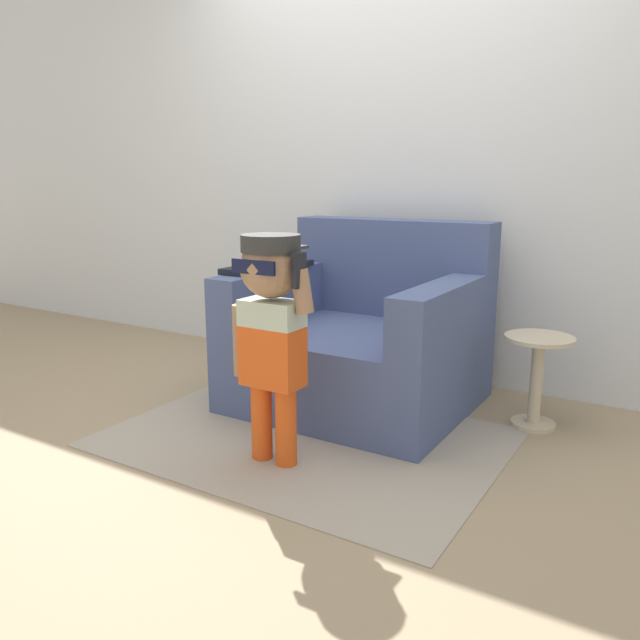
{
  "coord_description": "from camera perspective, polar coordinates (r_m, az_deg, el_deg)",
  "views": [
    {
      "loc": [
        1.55,
        -2.49,
        1.11
      ],
      "look_at": [
        0.15,
        -0.22,
        0.51
      ],
      "focal_mm": 35.0,
      "sensor_mm": 36.0,
      "label": 1
    }
  ],
  "objects": [
    {
      "name": "ground_plane",
      "position": [
        3.13,
        -0.32,
        -8.05
      ],
      "size": [
        10.0,
        10.0,
        0.0
      ],
      "primitive_type": "plane",
      "color": "#998466"
    },
    {
      "name": "person_child",
      "position": [
        2.39,
        -4.47,
        0.56
      ],
      "size": [
        0.37,
        0.28,
        0.91
      ],
      "color": "#E05119",
      "rests_on": "ground_plane"
    },
    {
      "name": "armchair",
      "position": [
        3.16,
        3.89,
        -1.78
      ],
      "size": [
        1.11,
        0.99,
        0.91
      ],
      "color": "#475684",
      "rests_on": "ground_plane"
    },
    {
      "name": "side_table",
      "position": [
        3.0,
        19.22,
        -4.51
      ],
      "size": [
        0.31,
        0.31,
        0.43
      ],
      "color": "beige",
      "rests_on": "ground_plane"
    },
    {
      "name": "rug",
      "position": [
        2.79,
        -1.36,
        -10.67
      ],
      "size": [
        1.66,
        1.21,
        0.01
      ],
      "color": "#9E9384",
      "rests_on": "ground_plane"
    },
    {
      "name": "wall_back",
      "position": [
        3.66,
        6.68,
        15.57
      ],
      "size": [
        10.0,
        0.05,
        2.6
      ],
      "color": "silver",
      "rests_on": "ground_plane"
    }
  ]
}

